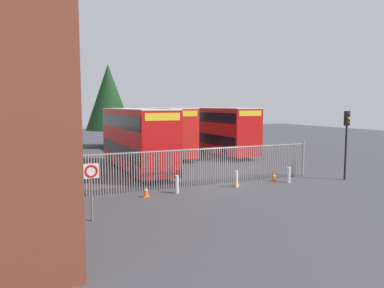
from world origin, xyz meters
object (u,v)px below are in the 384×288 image
double_decker_bus_near_gate (137,137)px  traffic_cone_near_kerb (274,177)px  double_decker_bus_behind_fence_right (219,129)px  bollard_near_left (177,184)px  traffic_cone_by_gate (146,191)px  traffic_cone_mid_forecourt (236,181)px  speed_limit_sign_post (91,178)px  double_decker_bus_behind_fence_left (162,130)px  bollard_near_right (289,175)px  bollard_center_front (236,179)px  traffic_light_kerbside (347,132)px  double_decker_bus_far_back (178,123)px

double_decker_bus_near_gate → traffic_cone_near_kerb: 9.92m
double_decker_bus_behind_fence_right → bollard_near_left: 16.54m
traffic_cone_by_gate → traffic_cone_mid_forecourt: size_ratio=1.00×
double_decker_bus_near_gate → traffic_cone_mid_forecourt: 8.46m
bollard_near_left → speed_limit_sign_post: speed_limit_sign_post is taller
double_decker_bus_behind_fence_left → traffic_cone_near_kerb: (2.29, -13.92, -2.13)m
traffic_cone_by_gate → traffic_cone_near_kerb: 8.43m
traffic_cone_near_kerb → bollard_near_left: bearing=-176.1°
bollard_near_right → bollard_near_left: bearing=178.0°
traffic_cone_mid_forecourt → speed_limit_sign_post: 9.51m
traffic_cone_near_kerb → traffic_cone_by_gate: bearing=-176.2°
double_decker_bus_behind_fence_right → bollard_near_right: (-2.51, -13.49, -1.95)m
bollard_center_front → traffic_cone_mid_forecourt: bollard_center_front is taller
double_decker_bus_behind_fence_right → traffic_light_kerbside: double_decker_bus_behind_fence_right is taller
double_decker_bus_behind_fence_left → bollard_center_front: bearing=-93.0°
bollard_center_front → traffic_cone_mid_forecourt: bearing=57.5°
double_decker_bus_behind_fence_right → bollard_near_left: bearing=-126.3°
double_decker_bus_near_gate → bollard_center_front: double_decker_bus_near_gate is taller
bollard_near_right → traffic_cone_by_gate: bearing=179.0°
double_decker_bus_far_back → traffic_cone_by_gate: 27.72m
bollard_center_front → traffic_cone_mid_forecourt: size_ratio=1.61×
bollard_near_right → traffic_cone_by_gate: 8.95m
traffic_cone_by_gate → traffic_light_kerbside: bearing=-4.1°
double_decker_bus_behind_fence_right → traffic_cone_near_kerb: size_ratio=18.32×
double_decker_bus_far_back → bollard_near_right: double_decker_bus_far_back is taller
traffic_cone_near_kerb → speed_limit_sign_post: size_ratio=0.25×
traffic_cone_mid_forecourt → traffic_light_kerbside: 7.72m
bollard_center_front → speed_limit_sign_post: bearing=-160.7°
double_decker_bus_near_gate → traffic_cone_mid_forecourt: double_decker_bus_near_gate is taller
traffic_cone_mid_forecourt → traffic_light_kerbside: bearing=-10.2°
bollard_near_left → bollard_near_right: (7.20, -0.25, 0.00)m
bollard_center_front → traffic_cone_mid_forecourt: 0.45m
double_decker_bus_near_gate → bollard_near_left: double_decker_bus_near_gate is taller
traffic_light_kerbside → double_decker_bus_near_gate: bearing=142.1°
traffic_cone_by_gate → traffic_cone_mid_forecourt: 5.60m
double_decker_bus_far_back → double_decker_bus_near_gate: bearing=-120.6°
traffic_light_kerbside → traffic_cone_near_kerb: bearing=161.0°
speed_limit_sign_post → bollard_near_right: bearing=13.1°
traffic_cone_mid_forecourt → traffic_cone_near_kerb: 2.83m
double_decker_bus_behind_fence_left → traffic_cone_by_gate: double_decker_bus_behind_fence_left is taller
speed_limit_sign_post → double_decker_bus_far_back: bearing=61.4°
bollard_near_left → traffic_cone_near_kerb: bollard_near_left is taller
traffic_cone_mid_forecourt → traffic_light_kerbside: size_ratio=0.14×
bollard_near_right → traffic_cone_by_gate: size_ratio=1.61×
double_decker_bus_near_gate → bollard_near_right: size_ratio=11.38×
bollard_near_left → double_decker_bus_behind_fence_left: bearing=73.1°
double_decker_bus_behind_fence_left → bollard_near_right: double_decker_bus_behind_fence_left is taller
double_decker_bus_behind_fence_right → bollard_near_left: size_ratio=11.38×
traffic_cone_mid_forecourt → speed_limit_sign_post: (-8.78, -3.34, 1.49)m
traffic_cone_mid_forecourt → double_decker_bus_near_gate: bearing=117.9°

